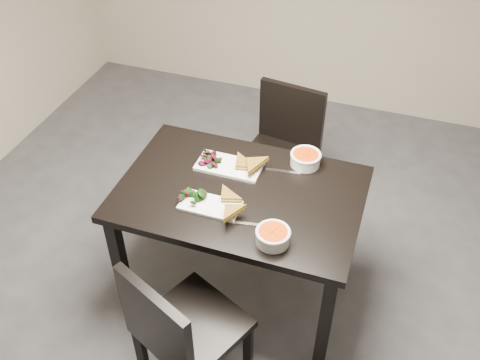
{
  "coord_description": "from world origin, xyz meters",
  "views": [
    {
      "loc": [
        0.22,
        -1.51,
        2.53
      ],
      "look_at": [
        -0.42,
        0.37,
        0.82
      ],
      "focal_mm": 40.49,
      "sensor_mm": 36.0,
      "label": 1
    }
  ],
  "objects": [
    {
      "name": "room_shell",
      "position": [
        0.0,
        0.0,
        1.83
      ],
      "size": [
        5.02,
        5.02,
        2.81
      ],
      "color": "beige",
      "rests_on": "ground"
    },
    {
      "name": "table",
      "position": [
        -0.42,
        0.37,
        0.65
      ],
      "size": [
        1.2,
        0.8,
        0.75
      ],
      "color": "black",
      "rests_on": "ground"
    },
    {
      "name": "chair_near",
      "position": [
        -0.48,
        -0.3,
        0.48
      ],
      "size": [
        0.56,
        0.56,
        0.85
      ],
      "rotation": [
        0.0,
        0.0,
        -0.42
      ],
      "color": "black",
      "rests_on": "ground"
    },
    {
      "name": "chair_far",
      "position": [
        -0.4,
        1.14,
        0.48
      ],
      "size": [
        0.47,
        0.47,
        0.85
      ],
      "rotation": [
        0.0,
        0.0,
        -0.14
      ],
      "color": "black",
      "rests_on": "ground"
    },
    {
      "name": "plate_near",
      "position": [
        -0.52,
        0.21,
        0.76
      ],
      "size": [
        0.29,
        0.14,
        0.01
      ],
      "primitive_type": "cube",
      "color": "white",
      "rests_on": "table"
    },
    {
      "name": "sandwich_near",
      "position": [
        -0.46,
        0.23,
        0.79
      ],
      "size": [
        0.17,
        0.14,
        0.05
      ],
      "primitive_type": null,
      "rotation": [
        0.0,
        0.0,
        0.28
      ],
      "color": "#A27622",
      "rests_on": "plate_near"
    },
    {
      "name": "salad_near",
      "position": [
        -0.62,
        0.21,
        0.78
      ],
      "size": [
        0.09,
        0.08,
        0.04
      ],
      "primitive_type": null,
      "color": "black",
      "rests_on": "plate_near"
    },
    {
      "name": "soup_bowl_near",
      "position": [
        -0.18,
        0.09,
        0.79
      ],
      "size": [
        0.16,
        0.16,
        0.07
      ],
      "color": "white",
      "rests_on": "table"
    },
    {
      "name": "cutlery_near",
      "position": [
        -0.3,
        0.16,
        0.75
      ],
      "size": [
        0.18,
        0.05,
        0.0
      ],
      "primitive_type": "cube",
      "rotation": [
        0.0,
        0.0,
        0.18
      ],
      "color": "silver",
      "rests_on": "table"
    },
    {
      "name": "plate_far",
      "position": [
        -0.54,
        0.52,
        0.76
      ],
      "size": [
        0.34,
        0.17,
        0.02
      ],
      "primitive_type": "cube",
      "color": "white",
      "rests_on": "table"
    },
    {
      "name": "sandwich_far",
      "position": [
        -0.47,
        0.51,
        0.79
      ],
      "size": [
        0.19,
        0.16,
        0.05
      ],
      "primitive_type": null,
      "rotation": [
        0.0,
        0.0,
        0.22
      ],
      "color": "#A27622",
      "rests_on": "plate_far"
    },
    {
      "name": "salad_far",
      "position": [
        -0.64,
        0.52,
        0.79
      ],
      "size": [
        0.1,
        0.09,
        0.05
      ],
      "primitive_type": null,
      "color": "black",
      "rests_on": "plate_far"
    },
    {
      "name": "soup_bowl_far",
      "position": [
        -0.17,
        0.67,
        0.79
      ],
      "size": [
        0.16,
        0.16,
        0.07
      ],
      "color": "white",
      "rests_on": "table"
    },
    {
      "name": "cutlery_far",
      "position": [
        -0.26,
        0.58,
        0.75
      ],
      "size": [
        0.18,
        0.04,
        0.0
      ],
      "primitive_type": "cube",
      "rotation": [
        0.0,
        0.0,
        0.11
      ],
      "color": "silver",
      "rests_on": "table"
    }
  ]
}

